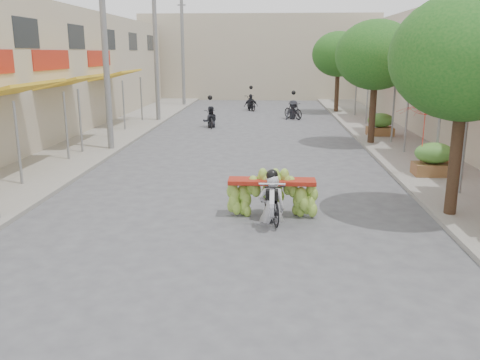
% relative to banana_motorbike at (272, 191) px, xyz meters
% --- Properties ---
extents(ground, '(120.00, 120.00, 0.00)m').
position_rel_banana_motorbike_xyz_m(ground, '(-1.09, -3.67, -0.71)').
color(ground, '#535458').
rests_on(ground, ground).
extents(sidewalk_left, '(4.00, 60.00, 0.12)m').
position_rel_banana_motorbike_xyz_m(sidewalk_left, '(-8.09, 11.33, -0.65)').
color(sidewalk_left, gray).
rests_on(sidewalk_left, ground).
extents(sidewalk_right, '(4.00, 60.00, 0.12)m').
position_rel_banana_motorbike_xyz_m(sidewalk_right, '(5.91, 11.33, -0.65)').
color(sidewalk_right, gray).
rests_on(sidewalk_right, ground).
extents(far_building, '(20.00, 6.00, 7.00)m').
position_rel_banana_motorbike_xyz_m(far_building, '(-1.09, 34.33, 2.79)').
color(far_building, '#B7AB91').
rests_on(far_building, ground).
extents(utility_pole_mid, '(0.60, 0.24, 8.00)m').
position_rel_banana_motorbike_xyz_m(utility_pole_mid, '(-6.49, 8.33, 3.32)').
color(utility_pole_mid, slate).
rests_on(utility_pole_mid, ground).
extents(utility_pole_far, '(0.60, 0.24, 8.00)m').
position_rel_banana_motorbike_xyz_m(utility_pole_far, '(-6.49, 17.33, 3.32)').
color(utility_pole_far, slate).
rests_on(utility_pole_far, ground).
extents(utility_pole_back, '(0.60, 0.24, 8.00)m').
position_rel_banana_motorbike_xyz_m(utility_pole_back, '(-6.49, 26.33, 3.32)').
color(utility_pole_back, slate).
rests_on(utility_pole_back, ground).
extents(street_tree_near, '(3.40, 3.40, 5.25)m').
position_rel_banana_motorbike_xyz_m(street_tree_near, '(4.31, 0.33, 3.07)').
color(street_tree_near, '#3A2719').
rests_on(street_tree_near, ground).
extents(street_tree_mid, '(3.40, 3.40, 5.25)m').
position_rel_banana_motorbike_xyz_m(street_tree_mid, '(4.31, 10.33, 3.07)').
color(street_tree_mid, '#3A2719').
rests_on(street_tree_mid, ground).
extents(street_tree_far, '(3.40, 3.40, 5.25)m').
position_rel_banana_motorbike_xyz_m(street_tree_far, '(4.31, 22.33, 3.07)').
color(street_tree_far, '#3A2719').
rests_on(street_tree_far, ground).
extents(produce_crate_mid, '(1.20, 0.88, 1.16)m').
position_rel_banana_motorbike_xyz_m(produce_crate_mid, '(5.11, 4.33, 0.00)').
color(produce_crate_mid, brown).
rests_on(produce_crate_mid, ground).
extents(produce_crate_far, '(1.20, 0.88, 1.16)m').
position_rel_banana_motorbike_xyz_m(produce_crate_far, '(5.11, 12.33, 0.00)').
color(produce_crate_far, brown).
rests_on(produce_crate_far, ground).
extents(banana_motorbike, '(2.20, 1.86, 2.14)m').
position_rel_banana_motorbike_xyz_m(banana_motorbike, '(0.00, 0.00, 0.00)').
color(banana_motorbike, black).
rests_on(banana_motorbike, ground).
extents(market_umbrella, '(1.82, 1.82, 1.58)m').
position_rel_banana_motorbike_xyz_m(market_umbrella, '(4.70, 4.21, 1.68)').
color(market_umbrella, red).
rests_on(market_umbrella, ground).
extents(pedestrian, '(1.01, 0.88, 1.76)m').
position_rel_banana_motorbike_xyz_m(pedestrian, '(4.81, 12.30, 0.29)').
color(pedestrian, silver).
rests_on(pedestrian, ground).
extents(bg_motorbike_a, '(0.90, 1.64, 1.95)m').
position_rel_banana_motorbike_xyz_m(bg_motorbike_a, '(-3.24, 15.30, 0.04)').
color(bg_motorbike_a, black).
rests_on(bg_motorbike_a, ground).
extents(bg_motorbike_b, '(1.39, 1.71, 1.95)m').
position_rel_banana_motorbike_xyz_m(bg_motorbike_b, '(1.33, 18.99, 0.13)').
color(bg_motorbike_b, black).
rests_on(bg_motorbike_b, ground).
extents(bg_motorbike_c, '(1.15, 1.88, 1.95)m').
position_rel_banana_motorbike_xyz_m(bg_motorbike_c, '(-1.37, 23.53, 0.06)').
color(bg_motorbike_c, black).
rests_on(bg_motorbike_c, ground).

